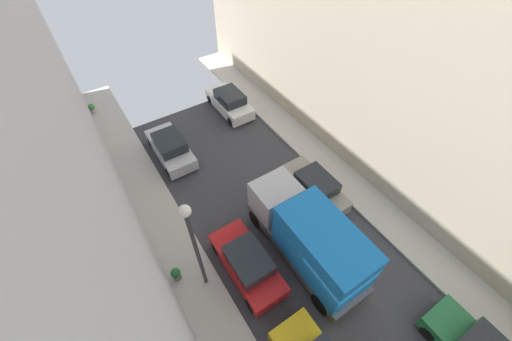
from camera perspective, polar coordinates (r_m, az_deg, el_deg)
ground at (r=15.16m, az=14.36°, el=-21.12°), size 32.00×32.00×0.00m
sidewalk_right at (r=17.59m, az=26.47°, el=-11.06°), size 2.00×44.00×0.15m
parked_car_left_3 at (r=14.48m, az=-1.59°, el=-16.92°), size 1.78×4.20×1.57m
parked_car_left_4 at (r=19.63m, az=-15.65°, el=4.11°), size 1.78×4.20×1.57m
parked_car_right_3 at (r=17.10m, az=10.77°, el=-3.10°), size 1.78×4.20×1.57m
parked_car_right_4 at (r=22.60m, az=-4.95°, el=12.58°), size 1.78×4.20×1.57m
delivery_truck at (r=14.05m, az=9.90°, el=-12.15°), size 2.26×6.60×3.38m
potted_plant_0 at (r=25.24m, az=-28.26°, el=10.24°), size 0.44×0.44×0.68m
potted_plant_3 at (r=14.90m, az=-14.67°, el=-18.17°), size 0.43×0.43×0.74m
lamp_post at (r=11.53m, az=-11.61°, el=-12.51°), size 0.44×0.44×5.85m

